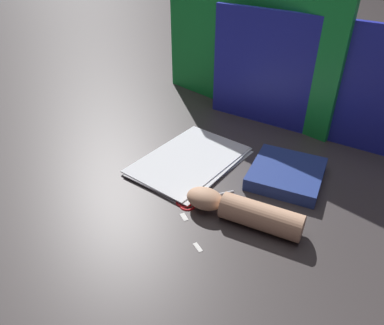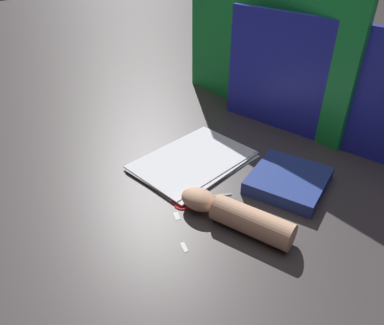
{
  "view_description": "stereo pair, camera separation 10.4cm",
  "coord_description": "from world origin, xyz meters",
  "px_view_note": "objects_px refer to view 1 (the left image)",
  "views": [
    {
      "loc": [
        0.56,
        -0.65,
        0.64
      ],
      "look_at": [
        -0.01,
        -0.01,
        0.06
      ],
      "focal_mm": 35.0,
      "sensor_mm": 36.0,
      "label": 1
    },
    {
      "loc": [
        0.63,
        -0.58,
        0.64
      ],
      "look_at": [
        -0.01,
        -0.01,
        0.06
      ],
      "focal_mm": 35.0,
      "sensor_mm": 36.0,
      "label": 2
    }
  ],
  "objects_px": {
    "paper_stack": "(190,161)",
    "scissors": "(196,198)",
    "book_closed": "(286,174)",
    "hand_forearm": "(245,211)"
  },
  "relations": [
    {
      "from": "paper_stack",
      "to": "scissors",
      "type": "height_order",
      "value": "paper_stack"
    },
    {
      "from": "paper_stack",
      "to": "book_closed",
      "type": "bearing_deg",
      "value": 24.91
    },
    {
      "from": "book_closed",
      "to": "hand_forearm",
      "type": "height_order",
      "value": "hand_forearm"
    },
    {
      "from": "hand_forearm",
      "to": "scissors",
      "type": "bearing_deg",
      "value": -173.72
    },
    {
      "from": "book_closed",
      "to": "scissors",
      "type": "height_order",
      "value": "book_closed"
    },
    {
      "from": "book_closed",
      "to": "scissors",
      "type": "distance_m",
      "value": 0.28
    },
    {
      "from": "scissors",
      "to": "hand_forearm",
      "type": "bearing_deg",
      "value": 6.28
    },
    {
      "from": "paper_stack",
      "to": "scissors",
      "type": "bearing_deg",
      "value": -42.85
    },
    {
      "from": "paper_stack",
      "to": "book_closed",
      "type": "relative_size",
      "value": 1.47
    },
    {
      "from": "scissors",
      "to": "paper_stack",
      "type": "bearing_deg",
      "value": 137.15
    }
  ]
}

